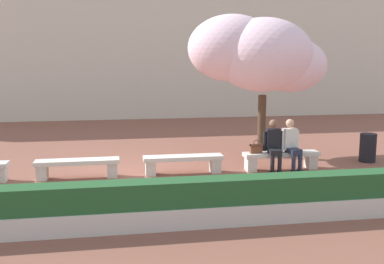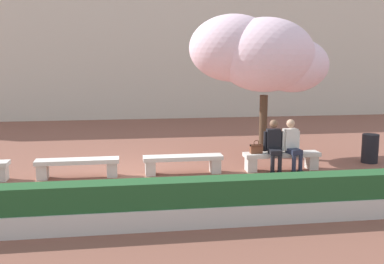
{
  "view_description": "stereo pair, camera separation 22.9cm",
  "coord_description": "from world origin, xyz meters",
  "px_view_note": "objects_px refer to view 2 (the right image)",
  "views": [
    {
      "loc": [
        -0.34,
        -10.63,
        2.8
      ],
      "look_at": [
        1.52,
        0.2,
        1.0
      ],
      "focal_mm": 42.0,
      "sensor_mm": 36.0,
      "label": 1
    },
    {
      "loc": [
        -0.11,
        -10.66,
        2.8
      ],
      "look_at": [
        1.52,
        0.2,
        1.0
      ],
      "focal_mm": 42.0,
      "sensor_mm": 36.0,
      "label": 2
    }
  ],
  "objects_px": {
    "person_seated_left": "(274,144)",
    "trash_bin": "(370,148)",
    "handbag": "(256,148)",
    "stone_bench_near_east": "(282,158)",
    "cherry_tree_main": "(259,55)",
    "stone_bench_center": "(183,161)",
    "stone_bench_near_west": "(78,165)",
    "person_seated_right": "(292,143)"
  },
  "relations": [
    {
      "from": "stone_bench_near_west",
      "to": "handbag",
      "type": "bearing_deg",
      "value": 0.1
    },
    {
      "from": "stone_bench_near_west",
      "to": "stone_bench_near_east",
      "type": "xyz_separation_m",
      "value": [
        5.05,
        0.0,
        0.0
      ]
    },
    {
      "from": "handbag",
      "to": "cherry_tree_main",
      "type": "distance_m",
      "value": 2.93
    },
    {
      "from": "handbag",
      "to": "person_seated_left",
      "type": "bearing_deg",
      "value": -7.78
    },
    {
      "from": "person_seated_left",
      "to": "trash_bin",
      "type": "height_order",
      "value": "person_seated_left"
    },
    {
      "from": "person_seated_right",
      "to": "trash_bin",
      "type": "height_order",
      "value": "person_seated_right"
    },
    {
      "from": "stone_bench_near_east",
      "to": "handbag",
      "type": "height_order",
      "value": "handbag"
    },
    {
      "from": "handbag",
      "to": "stone_bench_near_east",
      "type": "bearing_deg",
      "value": -0.62
    },
    {
      "from": "person_seated_left",
      "to": "person_seated_right",
      "type": "distance_m",
      "value": 0.46
    },
    {
      "from": "stone_bench_near_west",
      "to": "stone_bench_near_east",
      "type": "distance_m",
      "value": 5.05
    },
    {
      "from": "handbag",
      "to": "trash_bin",
      "type": "distance_m",
      "value": 3.36
    },
    {
      "from": "stone_bench_near_west",
      "to": "stone_bench_center",
      "type": "bearing_deg",
      "value": 0.0
    },
    {
      "from": "stone_bench_center",
      "to": "handbag",
      "type": "height_order",
      "value": "handbag"
    },
    {
      "from": "stone_bench_center",
      "to": "person_seated_left",
      "type": "xyz_separation_m",
      "value": [
        2.29,
        -0.05,
        0.39
      ]
    },
    {
      "from": "stone_bench_near_east",
      "to": "trash_bin",
      "type": "xyz_separation_m",
      "value": [
        2.66,
        0.44,
        0.08
      ]
    },
    {
      "from": "cherry_tree_main",
      "to": "handbag",
      "type": "bearing_deg",
      "value": -107.4
    },
    {
      "from": "person_seated_right",
      "to": "handbag",
      "type": "bearing_deg",
      "value": 176.2
    },
    {
      "from": "stone_bench_center",
      "to": "handbag",
      "type": "bearing_deg",
      "value": 0.23
    },
    {
      "from": "cherry_tree_main",
      "to": "trash_bin",
      "type": "bearing_deg",
      "value": -24.21
    },
    {
      "from": "person_seated_right",
      "to": "stone_bench_near_east",
      "type": "bearing_deg",
      "value": 167.21
    },
    {
      "from": "stone_bench_center",
      "to": "person_seated_right",
      "type": "distance_m",
      "value": 2.79
    },
    {
      "from": "stone_bench_near_west",
      "to": "trash_bin",
      "type": "xyz_separation_m",
      "value": [
        7.71,
        0.44,
        0.08
      ]
    },
    {
      "from": "stone_bench_near_east",
      "to": "cherry_tree_main",
      "type": "distance_m",
      "value": 3.11
    },
    {
      "from": "handbag",
      "to": "trash_bin",
      "type": "bearing_deg",
      "value": 7.33
    },
    {
      "from": "stone_bench_near_east",
      "to": "person_seated_right",
      "type": "relative_size",
      "value": 1.51
    },
    {
      "from": "stone_bench_near_west",
      "to": "handbag",
      "type": "xyz_separation_m",
      "value": [
        4.38,
        0.01,
        0.27
      ]
    },
    {
      "from": "person_seated_right",
      "to": "cherry_tree_main",
      "type": "bearing_deg",
      "value": 102.2
    },
    {
      "from": "stone_bench_near_west",
      "to": "stone_bench_center",
      "type": "height_order",
      "value": "same"
    },
    {
      "from": "cherry_tree_main",
      "to": "stone_bench_near_west",
      "type": "bearing_deg",
      "value": -160.96
    },
    {
      "from": "stone_bench_center",
      "to": "handbag",
      "type": "relative_size",
      "value": 5.76
    },
    {
      "from": "cherry_tree_main",
      "to": "trash_bin",
      "type": "xyz_separation_m",
      "value": [
        2.8,
        -1.26,
        -2.52
      ]
    },
    {
      "from": "handbag",
      "to": "trash_bin",
      "type": "relative_size",
      "value": 0.43
    },
    {
      "from": "stone_bench_near_east",
      "to": "person_seated_left",
      "type": "bearing_deg",
      "value": -167.1
    },
    {
      "from": "cherry_tree_main",
      "to": "stone_bench_near_east",
      "type": "bearing_deg",
      "value": -85.12
    },
    {
      "from": "person_seated_left",
      "to": "cherry_tree_main",
      "type": "distance_m",
      "value": 2.82
    },
    {
      "from": "person_seated_left",
      "to": "handbag",
      "type": "xyz_separation_m",
      "value": [
        -0.44,
        0.06,
        -0.12
      ]
    },
    {
      "from": "stone_bench_center",
      "to": "cherry_tree_main",
      "type": "relative_size",
      "value": 0.48
    },
    {
      "from": "person_seated_left",
      "to": "trash_bin",
      "type": "bearing_deg",
      "value": 9.6
    },
    {
      "from": "person_seated_left",
      "to": "handbag",
      "type": "relative_size",
      "value": 3.81
    },
    {
      "from": "handbag",
      "to": "cherry_tree_main",
      "type": "height_order",
      "value": "cherry_tree_main"
    },
    {
      "from": "person_seated_left",
      "to": "handbag",
      "type": "distance_m",
      "value": 0.46
    },
    {
      "from": "stone_bench_center",
      "to": "trash_bin",
      "type": "height_order",
      "value": "trash_bin"
    }
  ]
}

